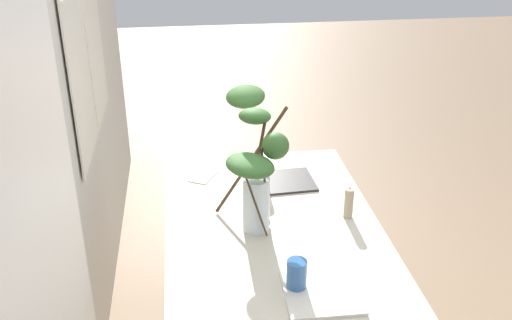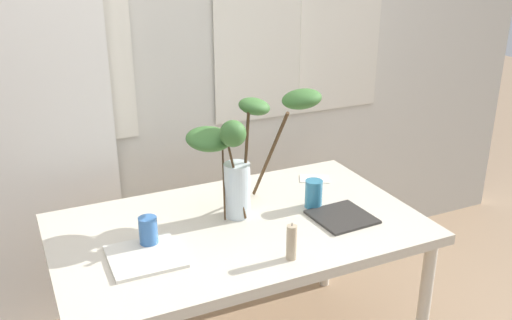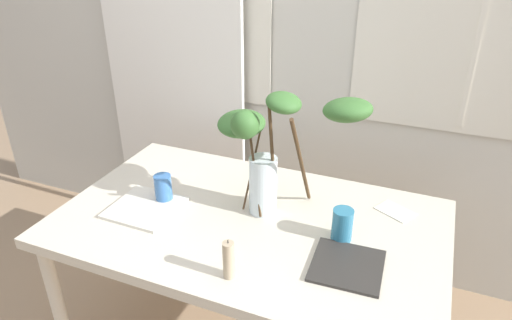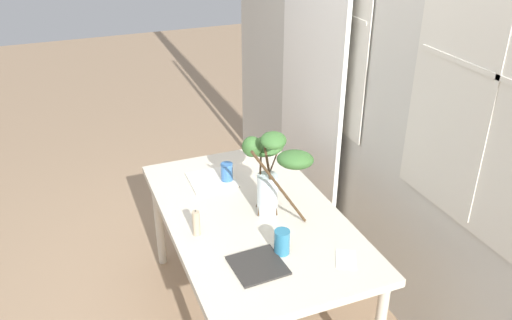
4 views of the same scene
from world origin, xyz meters
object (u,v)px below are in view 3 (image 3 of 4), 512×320
drinking_glass_blue_right (342,225)px  plate_square_left (145,208)px  dining_table (249,232)px  plate_square_right (347,266)px  vase_with_branches (274,144)px  pillar_candle (229,260)px  drinking_glass_blue_left (163,188)px

drinking_glass_blue_right → plate_square_left: drinking_glass_blue_right is taller
dining_table → plate_square_left: 0.44m
plate_square_right → dining_table: bearing=162.1°
dining_table → vase_with_branches: 0.39m
plate_square_left → pillar_candle: 0.55m
vase_with_branches → pillar_candle: size_ratio=4.16×
drinking_glass_blue_left → vase_with_branches: bearing=11.3°
plate_square_left → pillar_candle: (0.49, -0.24, 0.06)m
drinking_glass_blue_left → plate_square_right: (0.81, -0.12, -0.05)m
plate_square_right → pillar_candle: size_ratio=1.60×
drinking_glass_blue_left → plate_square_left: bearing=-115.1°
dining_table → drinking_glass_blue_left: 0.40m
vase_with_branches → pillar_candle: vase_with_branches is taller
drinking_glass_blue_right → pillar_candle: bearing=-130.9°
plate_square_right → pillar_candle: bearing=-150.9°
drinking_glass_blue_left → drinking_glass_blue_right: size_ratio=0.96×
vase_with_branches → plate_square_right: 0.51m
plate_square_right → pillar_candle: 0.41m
pillar_candle → plate_square_left: bearing=154.5°
drinking_glass_blue_left → plate_square_left: (-0.04, -0.08, -0.05)m
plate_square_left → vase_with_branches: bearing=19.4°
drinking_glass_blue_right → vase_with_branches: bearing=167.3°
plate_square_left → drinking_glass_blue_right: bearing=7.8°
dining_table → plate_square_right: 0.45m
drinking_glass_blue_left → plate_square_left: drinking_glass_blue_left is taller
drinking_glass_blue_left → plate_square_right: size_ratio=0.51×
plate_square_left → drinking_glass_blue_left: bearing=64.9°
dining_table → vase_with_branches: (0.07, 0.08, 0.37)m
pillar_candle → drinking_glass_blue_left: bearing=144.9°
vase_with_branches → drinking_glass_blue_left: 0.53m
drinking_glass_blue_right → plate_square_left: size_ratio=0.48×
pillar_candle → vase_with_branches: bearing=89.8°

